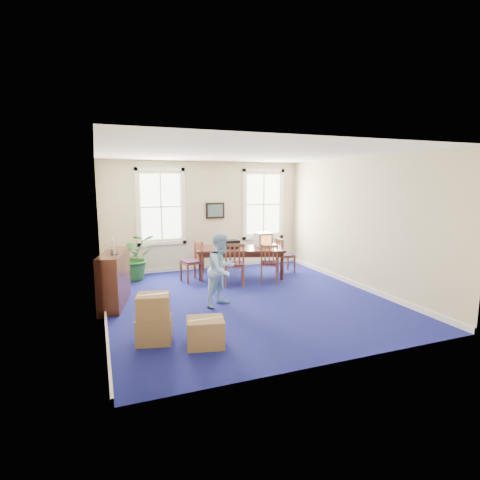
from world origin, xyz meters
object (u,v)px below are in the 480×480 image
object	(u,v)px
cardboard_boxes	(166,314)
crt_tv	(263,239)
chair_near_left	(234,264)
credenza	(114,278)
conference_table	(241,262)
man	(222,270)
potted_plant	(134,257)

from	to	relation	value
cardboard_boxes	crt_tv	bearing A→B (deg)	45.93
chair_near_left	crt_tv	bearing A→B (deg)	-127.12
credenza	cardboard_boxes	bearing A→B (deg)	-57.92
conference_table	man	distance (m)	2.51
chair_near_left	credenza	xyz separation A→B (m)	(-2.90, -0.50, 0.03)
man	crt_tv	bearing A→B (deg)	16.42
cardboard_boxes	man	bearing A→B (deg)	42.29
crt_tv	potted_plant	xyz separation A→B (m)	(-3.48, 0.66, -0.38)
man	credenza	xyz separation A→B (m)	(-2.13, 0.83, -0.19)
crt_tv	potted_plant	distance (m)	3.56
potted_plant	cardboard_boxes	bearing A→B (deg)	-88.50
conference_table	cardboard_boxes	bearing A→B (deg)	-109.61
man	cardboard_boxes	distance (m)	1.94
credenza	potted_plant	size ratio (longest dim) A/B	1.21
crt_tv	cardboard_boxes	bearing A→B (deg)	-133.55
cardboard_boxes	conference_table	bearing A→B (deg)	52.09
crt_tv	chair_near_left	bearing A→B (deg)	-143.45
chair_near_left	cardboard_boxes	size ratio (longest dim) A/B	0.74
conference_table	man	xyz separation A→B (m)	(-1.26, -2.14, 0.37)
conference_table	chair_near_left	xyz separation A→B (m)	(-0.48, -0.81, 0.15)
conference_table	man	world-z (taller)	man
credenza	cardboard_boxes	size ratio (longest dim) A/B	1.00
man	potted_plant	distance (m)	3.24
crt_tv	man	bearing A→B (deg)	-131.19
chair_near_left	credenza	world-z (taller)	credenza
chair_near_left	cardboard_boxes	bearing A→B (deg)	67.02
man	credenza	world-z (taller)	man
conference_table	potted_plant	size ratio (longest dim) A/B	1.92
man	conference_table	bearing A→B (deg)	27.73
man	credenza	bearing A→B (deg)	126.83
conference_table	potted_plant	xyz separation A→B (m)	(-2.78, 0.72, 0.21)
potted_plant	man	bearing A→B (deg)	-62.02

